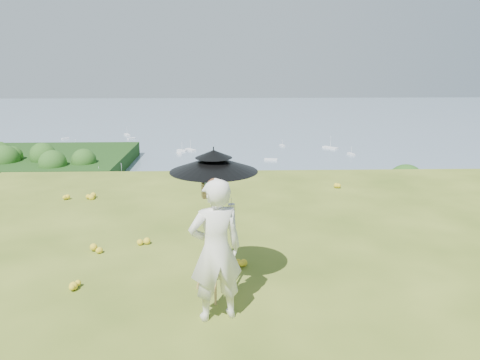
{
  "coord_description": "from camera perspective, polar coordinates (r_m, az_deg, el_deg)",
  "views": [
    {
      "loc": [
        -0.6,
        -6.22,
        3.14
      ],
      "look_at": [
        -0.33,
        2.03,
        1.0
      ],
      "focal_mm": 35.0,
      "sensor_mm": 36.0,
      "label": 1
    }
  ],
  "objects": [
    {
      "name": "bay_water",
      "position": [
        249.0,
        -1.7,
        5.94
      ],
      "size": [
        700.0,
        700.0,
        0.0
      ],
      "primitive_type": "plane",
      "color": "slate",
      "rests_on": "ground"
    },
    {
      "name": "shoreline_tier",
      "position": [
        90.16,
        -1.31,
        -11.21
      ],
      "size": [
        170.0,
        28.0,
        8.0
      ],
      "primitive_type": "cube",
      "color": "gray",
      "rests_on": "bay_water"
    },
    {
      "name": "sun_umbrella",
      "position": [
        6.06,
        -3.21,
        1.15
      ],
      "size": [
        1.38,
        1.38,
        0.63
      ],
      "primitive_type": null,
      "rotation": [
        0.0,
        0.0,
        0.24
      ],
      "color": "black",
      "rests_on": "field_easel"
    },
    {
      "name": "painter",
      "position": [
        5.71,
        -2.98,
        -8.56
      ],
      "size": [
        0.75,
        0.6,
        1.8
      ],
      "primitive_type": "imported",
      "rotation": [
        0.0,
        0.0,
        3.42
      ],
      "color": "white",
      "rests_on": "ground"
    },
    {
      "name": "moored_boats",
      "position": [
        171.63,
        -5.79,
        2.07
      ],
      "size": [
        140.0,
        140.0,
        0.7
      ],
      "primitive_type": null,
      "color": "silver",
      "rests_on": "bay_water"
    },
    {
      "name": "harbor_town",
      "position": [
        87.53,
        -1.34,
        -7.38
      ],
      "size": [
        110.0,
        22.0,
        5.0
      ],
      "primitive_type": null,
      "color": "silver",
      "rests_on": "shoreline_tier"
    },
    {
      "name": "peninsula",
      "position": [
        180.44,
        -26.2,
        2.76
      ],
      "size": [
        90.0,
        60.0,
        12.0
      ],
      "primitive_type": null,
      "color": "#14340E",
      "rests_on": "bay_water"
    },
    {
      "name": "painter_cap",
      "position": [
        5.43,
        -3.09,
        -0.29
      ],
      "size": [
        0.23,
        0.26,
        0.1
      ],
      "primitive_type": null,
      "rotation": [
        0.0,
        0.0,
        0.23
      ],
      "color": "#C96E75",
      "rests_on": "painter"
    },
    {
      "name": "field_easel",
      "position": [
        6.29,
        -3.04,
        -6.68
      ],
      "size": [
        0.8,
        0.8,
        1.73
      ],
      "primitive_type": null,
      "rotation": [
        0.0,
        0.0,
        0.25
      ],
      "color": "#AF8649",
      "rests_on": "ground"
    },
    {
      "name": "ground",
      "position": [
        6.99,
        3.34,
        -12.18
      ],
      "size": [
        14.0,
        14.0,
        0.0
      ],
      "primitive_type": "plane",
      "color": "#485F1B",
      "rests_on": "ground"
    },
    {
      "name": "slope_trees",
      "position": [
        45.04,
        -0.95,
        -9.23
      ],
      "size": [
        110.0,
        50.0,
        6.0
      ],
      "primitive_type": null,
      "color": "#1D5419",
      "rests_on": "forest_slope"
    },
    {
      "name": "wildflowers",
      "position": [
        7.19,
        3.16,
        -10.86
      ],
      "size": [
        10.0,
        10.5,
        0.12
      ],
      "primitive_type": null,
      "color": "yellow",
      "rests_on": "ground"
    }
  ]
}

